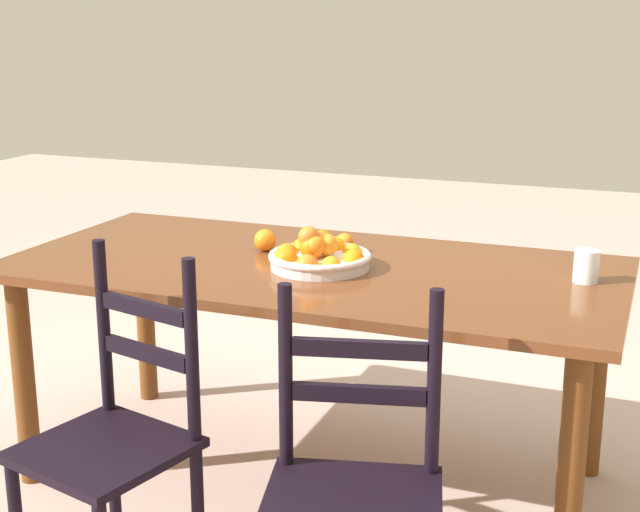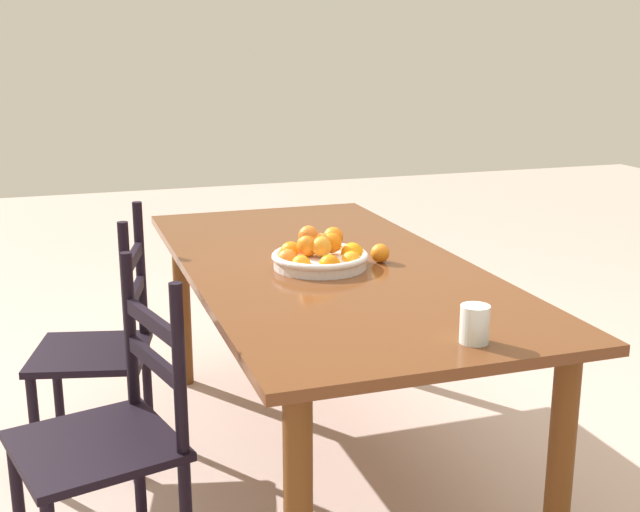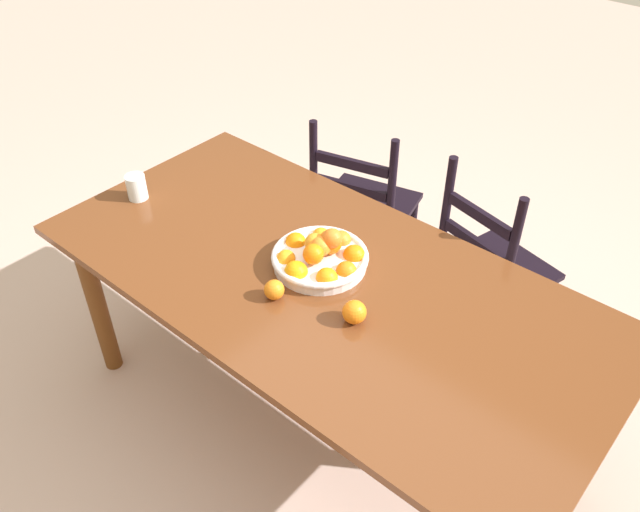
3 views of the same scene
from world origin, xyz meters
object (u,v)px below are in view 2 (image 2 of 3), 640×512
at_px(fruit_bowl, 319,256).
at_px(orange_loose_1, 380,253).
at_px(orange_loose_0, 333,237).
at_px(chair_by_cabinet, 102,351).
at_px(chair_near_window, 110,440).
at_px(drinking_glass, 475,324).
at_px(dining_table, 326,289).

bearing_deg(fruit_bowl, orange_loose_1, -91.90).
xyz_separation_m(fruit_bowl, orange_loose_0, (0.25, -0.14, -0.00)).
bearing_deg(fruit_bowl, orange_loose_0, -28.86).
xyz_separation_m(chair_by_cabinet, fruit_bowl, (-0.30, -0.72, 0.37)).
relative_size(chair_near_window, drinking_glass, 9.17).
bearing_deg(chair_by_cabinet, orange_loose_1, 85.67).
bearing_deg(chair_by_cabinet, dining_table, 84.88).
xyz_separation_m(dining_table, orange_loose_1, (-0.05, -0.18, 0.13)).
bearing_deg(orange_loose_0, drinking_glass, -179.44).
xyz_separation_m(fruit_bowl, drinking_glass, (-0.81, -0.15, 0.01)).
xyz_separation_m(chair_by_cabinet, drinking_glass, (-1.12, -0.87, 0.38)).
bearing_deg(drinking_glass, fruit_bowl, 10.49).
relative_size(dining_table, fruit_bowl, 5.99).
distance_m(orange_loose_1, drinking_glass, 0.81).
relative_size(orange_loose_1, drinking_glass, 0.67).
bearing_deg(orange_loose_0, chair_by_cabinet, 86.65).
bearing_deg(chair_near_window, drinking_glass, 50.30).
height_order(chair_by_cabinet, drinking_glass, chair_by_cabinet).
height_order(dining_table, orange_loose_1, orange_loose_1).
relative_size(orange_loose_0, drinking_glass, 0.76).
height_order(chair_by_cabinet, orange_loose_0, chair_by_cabinet).
relative_size(fruit_bowl, orange_loose_1, 5.01).
bearing_deg(orange_loose_1, fruit_bowl, 88.10).
bearing_deg(chair_by_cabinet, orange_loose_0, 100.58).
bearing_deg(chair_by_cabinet, drinking_glass, 51.98).
height_order(dining_table, fruit_bowl, fruit_bowl).
bearing_deg(chair_near_window, dining_table, 103.94).
relative_size(chair_near_window, fruit_bowl, 2.74).
distance_m(chair_near_window, drinking_glass, 1.07).
relative_size(chair_near_window, chair_by_cabinet, 0.96).
relative_size(chair_near_window, orange_loose_1, 13.75).
bearing_deg(fruit_bowl, chair_near_window, 117.07).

